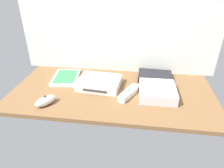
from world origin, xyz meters
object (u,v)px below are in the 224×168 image
remote_nunchuk (45,101)px  network_router (155,76)px  remote_wand (129,93)px  mini_computer (157,91)px  game_console (99,83)px  game_case (66,77)px

remote_nunchuk → network_router: bearing=68.2°
network_router → remote_wand: size_ratio=1.24×
mini_computer → network_router: size_ratio=0.94×
game_console → network_router: 31.22cm
game_case → remote_nunchuk: bearing=-98.0°
remote_wand → game_case: bearing=-173.9°
remote_wand → remote_nunchuk: size_ratio=1.39×
game_console → remote_nunchuk: 28.25cm
mini_computer → remote_wand: 13.44cm
remote_wand → network_router: bearing=81.3°
mini_computer → game_case: size_ratio=0.84×
game_case → remote_wand: 37.96cm
network_router → remote_nunchuk: 58.57cm
game_case → network_router: 49.21cm
mini_computer → remote_wand: (-13.32, -1.37, -1.13)cm
mini_computer → game_case: (-49.04, 11.46, -1.88)cm
game_case → remote_nunchuk: size_ratio=1.91×
mini_computer → remote_nunchuk: bearing=-164.4°
game_console → remote_nunchuk: bearing=-131.6°
game_console → remote_nunchuk: size_ratio=2.09×
mini_computer → remote_wand: mini_computer is taller
remote_wand → game_console: bearing=-177.7°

